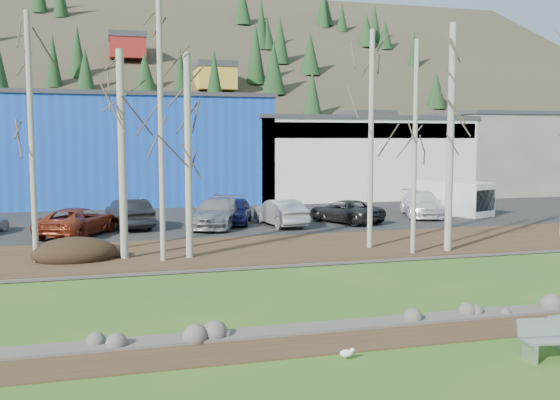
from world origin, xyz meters
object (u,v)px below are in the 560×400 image
object	(u,v)px
seagull	(347,353)
car_2	(78,222)
car_6	(345,211)
car_8	(233,211)
van_white	(456,198)
car_1	(129,213)
car_4	(235,211)
car_5	(280,212)
car_3	(218,213)
car_7	(422,204)
bench_intact	(560,339)

from	to	relation	value
seagull	car_2	world-z (taller)	car_2
car_6	car_2	bearing A→B (deg)	-20.43
car_8	van_white	bearing A→B (deg)	19.23
seagull	car_1	size ratio (longest dim) A/B	0.08
car_2	van_white	bearing A→B (deg)	-146.29
car_2	car_8	world-z (taller)	car_8
car_1	car_2	distance (m)	3.35
car_4	car_5	world-z (taller)	car_4
car_6	car_8	distance (m)	6.47
car_1	car_8	distance (m)	5.74
car_4	car_1	bearing A→B (deg)	-162.78
car_2	car_5	size ratio (longest dim) A/B	1.13
car_3	car_7	size ratio (longest dim) A/B	1.01
seagull	car_5	distance (m)	20.81
car_2	seagull	bearing A→B (deg)	135.24
car_2	van_white	size ratio (longest dim) A/B	0.97
seagull	car_1	world-z (taller)	car_1
car_4	car_8	size ratio (longest dim) A/B	1.00
bench_intact	car_2	size ratio (longest dim) A/B	0.37
car_6	bench_intact	bearing A→B (deg)	56.62
car_1	car_8	world-z (taller)	car_1
bench_intact	van_white	bearing A→B (deg)	72.12
car_1	car_5	xyz separation A→B (m)	(8.14, -1.41, -0.04)
bench_intact	car_5	xyz separation A→B (m)	(-0.61, 21.62, 0.43)
seagull	car_4	xyz separation A→B (m)	(1.73, 21.87, 0.74)
car_2	car_8	distance (m)	8.59
car_5	car_8	bearing A→B (deg)	-39.51
car_3	van_white	world-z (taller)	van_white
car_6	car_8	xyz separation A→B (m)	(-6.37, 1.13, 0.09)
car_1	bench_intact	bearing A→B (deg)	98.84
car_4	car_5	size ratio (longest dim) A/B	0.98
bench_intact	car_1	size ratio (longest dim) A/B	0.39
seagull	car_4	distance (m)	21.95
car_3	car_4	xyz separation A→B (m)	(1.13, 1.01, -0.04)
car_4	car_8	xyz separation A→B (m)	(-0.10, 0.00, 0.00)
seagull	van_white	distance (m)	27.84
seagull	car_3	world-z (taller)	car_3
car_4	car_6	distance (m)	6.37
seagull	van_white	bearing A→B (deg)	74.82
car_2	car_4	size ratio (longest dim) A/B	1.16
car_5	car_6	xyz separation A→B (m)	(3.96, 0.34, -0.08)
car_1	car_4	xyz separation A→B (m)	(5.84, 0.07, -0.04)
seagull	car_8	world-z (taller)	car_8
car_5	seagull	bearing A→B (deg)	70.83
car_8	bench_intact	bearing A→B (deg)	-65.98
car_3	car_1	bearing A→B (deg)	-167.41
car_2	car_3	distance (m)	7.36
bench_intact	car_2	xyz separation A→B (m)	(-11.31, 20.87, 0.39)
car_8	car_7	bearing A→B (deg)	18.04
car_5	car_8	size ratio (longest dim) A/B	1.02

